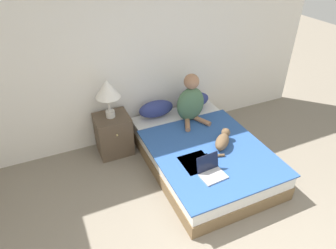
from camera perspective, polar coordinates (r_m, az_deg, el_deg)
The scene contains 9 objects.
wall_back at distance 4.15m, azimuth -6.64°, elevation 12.96°, with size 5.74×0.05×2.55m.
bed at distance 4.03m, azimuth 6.52°, elevation -5.64°, with size 1.39×2.00×0.38m.
pillow_near at distance 4.37m, azimuth -2.28°, elevation 2.99°, with size 0.52×0.25×0.24m.
pillow_far at distance 4.60m, azimuth 4.78°, elevation 4.58°, with size 0.52×0.25×0.24m.
person_sitting at distance 4.20m, azimuth 4.37°, elevation 4.38°, with size 0.41×0.40×0.71m.
cat_tabby at distance 3.85m, azimuth 10.38°, elevation -2.98°, with size 0.43×0.37×0.17m.
laptop_open at distance 3.44m, azimuth 8.23°, elevation -8.81°, with size 0.30×0.27×0.22m.
nightstand at distance 4.27m, azimuth -10.33°, elevation -1.83°, with size 0.46×0.44×0.58m.
table_lamp at distance 3.91m, azimuth -11.48°, elevation 6.45°, with size 0.33×0.33×0.54m.
Camera 1 is at (-1.16, -0.65, 2.73)m, focal length 32.00 mm.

